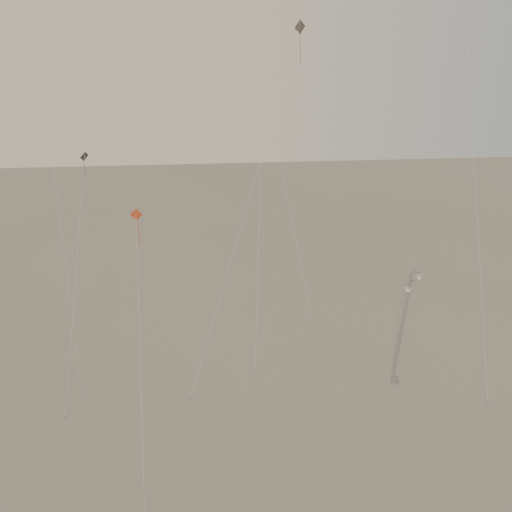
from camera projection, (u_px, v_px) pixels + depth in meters
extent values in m
plane|color=gray|center=(286.00, 435.00, 29.44)|extent=(160.00, 160.00, 0.00)
cylinder|color=#94969C|center=(395.00, 380.00, 34.15)|extent=(0.44, 0.44, 0.30)
cylinder|color=#94969C|center=(401.00, 330.00, 32.66)|extent=(0.61, 0.18, 8.25)
cylinder|color=#94969C|center=(415.00, 271.00, 31.14)|extent=(0.14, 0.14, 0.18)
cylinder|color=#94969C|center=(418.00, 273.00, 31.33)|extent=(0.47, 0.31, 0.07)
cylinder|color=#94969C|center=(420.00, 274.00, 31.52)|extent=(0.06, 0.06, 0.30)
ellipsoid|color=#AAAAA6|center=(419.00, 276.00, 31.58)|extent=(0.52, 0.52, 0.18)
cylinder|color=#94969C|center=(412.00, 281.00, 31.17)|extent=(0.53, 0.41, 0.07)
cylinder|color=#94969C|center=(409.00, 286.00, 31.06)|extent=(0.06, 0.06, 0.40)
ellipsoid|color=#AAAAA6|center=(408.00, 289.00, 31.14)|extent=(0.52, 0.52, 0.18)
cylinder|color=beige|center=(45.00, 99.00, 28.22)|extent=(0.39, 5.12, 37.02)
cylinder|color=#94969C|center=(82.00, 395.00, 32.83)|extent=(0.06, 0.06, 0.10)
cube|color=#302C28|center=(300.00, 27.00, 32.85)|extent=(0.58, 0.77, 0.91)
cylinder|color=#302C28|center=(300.00, 48.00, 33.46)|extent=(0.18, 0.24, 1.80)
cylinder|color=beige|center=(245.00, 212.00, 32.71)|extent=(8.19, 8.59, 22.53)
cylinder|color=#94969C|center=(190.00, 398.00, 32.56)|extent=(0.06, 0.06, 0.10)
cylinder|color=beige|center=(262.00, 105.00, 35.53)|extent=(2.54, 14.45, 34.97)
cylinder|color=#94969C|center=(255.00, 371.00, 35.30)|extent=(0.06, 0.06, 0.10)
cube|color=#963115|center=(136.00, 215.00, 26.34)|extent=(0.72, 0.33, 0.74)
cylinder|color=#963115|center=(139.00, 233.00, 26.88)|extent=(0.05, 0.23, 1.46)
cylinder|color=beige|center=(140.00, 364.00, 24.89)|extent=(0.21, 8.46, 12.98)
cylinder|color=beige|center=(475.00, 182.00, 32.39)|extent=(0.26, 11.17, 26.23)
cylinder|color=#94969C|center=(488.00, 402.00, 32.18)|extent=(0.06, 0.06, 0.10)
cylinder|color=beige|center=(272.00, 121.00, 39.64)|extent=(6.23, 7.54, 31.85)
cylinder|color=#94969C|center=(312.00, 318.00, 42.46)|extent=(0.06, 0.06, 0.10)
cube|color=#302C28|center=(84.00, 156.00, 32.66)|extent=(0.47, 0.47, 0.63)
cylinder|color=#302C28|center=(84.00, 168.00, 33.02)|extent=(0.16, 0.11, 1.06)
cylinder|color=beige|center=(75.00, 283.00, 31.75)|extent=(1.43, 7.80, 14.64)
cylinder|color=#94969C|center=(65.00, 417.00, 30.83)|extent=(0.06, 0.06, 0.10)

